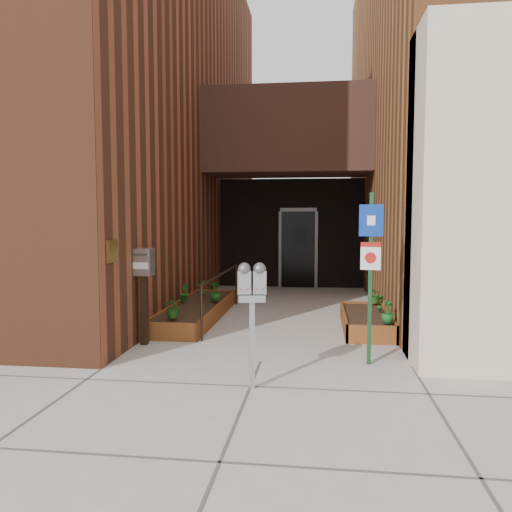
% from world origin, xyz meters
% --- Properties ---
extents(ground, '(80.00, 80.00, 0.00)m').
position_xyz_m(ground, '(0.00, 0.00, 0.00)').
color(ground, '#9E9991').
rests_on(ground, ground).
extents(architecture, '(20.00, 14.60, 10.00)m').
position_xyz_m(architecture, '(-0.18, 6.89, 4.98)').
color(architecture, brown).
rests_on(architecture, ground).
extents(planter_left, '(0.90, 3.60, 0.30)m').
position_xyz_m(planter_left, '(-1.55, 2.70, 0.13)').
color(planter_left, brown).
rests_on(planter_left, ground).
extents(planter_right, '(0.80, 2.20, 0.30)m').
position_xyz_m(planter_right, '(1.60, 2.20, 0.13)').
color(planter_right, brown).
rests_on(planter_right, ground).
extents(handrail, '(0.04, 3.34, 0.90)m').
position_xyz_m(handrail, '(-1.05, 2.65, 0.75)').
color(handrail, black).
rests_on(handrail, ground).
extents(parking_meter, '(0.33, 0.18, 1.45)m').
position_xyz_m(parking_meter, '(0.03, -1.06, 1.12)').
color(parking_meter, gray).
rests_on(parking_meter, ground).
extents(sign_post, '(0.31, 0.09, 2.28)m').
position_xyz_m(sign_post, '(1.45, 0.06, 1.40)').
color(sign_post, '#153A1D').
rests_on(sign_post, ground).
extents(payment_dropbox, '(0.30, 0.24, 1.48)m').
position_xyz_m(payment_dropbox, '(-1.88, 0.69, 1.07)').
color(payment_dropbox, black).
rests_on(payment_dropbox, ground).
extents(shrub_left_a, '(0.44, 0.44, 0.36)m').
position_xyz_m(shrub_left_a, '(-1.59, 1.29, 0.48)').
color(shrub_left_a, '#1E5317').
rests_on(shrub_left_a, planter_left).
extents(shrub_left_b, '(0.24, 0.24, 0.35)m').
position_xyz_m(shrub_left_b, '(-1.85, 2.85, 0.47)').
color(shrub_left_b, '#1A5A19').
rests_on(shrub_left_b, planter_left).
extents(shrub_left_c, '(0.25, 0.25, 0.39)m').
position_xyz_m(shrub_left_c, '(-1.25, 2.97, 0.49)').
color(shrub_left_c, '#174F16').
rests_on(shrub_left_c, planter_left).
extents(shrub_left_d, '(0.25, 0.25, 0.35)m').
position_xyz_m(shrub_left_d, '(-1.62, 3.45, 0.48)').
color(shrub_left_d, '#19591D').
rests_on(shrub_left_d, planter_left).
extents(shrub_right_a, '(0.28, 0.28, 0.37)m').
position_xyz_m(shrub_right_a, '(1.85, 1.30, 0.48)').
color(shrub_right_a, '#1A5B20').
rests_on(shrub_right_a, planter_right).
extents(shrub_right_b, '(0.23, 0.23, 0.32)m').
position_xyz_m(shrub_right_b, '(1.85, 2.31, 0.46)').
color(shrub_right_b, '#1B5A19').
rests_on(shrub_right_b, planter_right).
extents(shrub_right_c, '(0.37, 0.37, 0.32)m').
position_xyz_m(shrub_right_c, '(1.85, 3.10, 0.46)').
color(shrub_right_c, '#234E16').
rests_on(shrub_right_c, planter_right).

